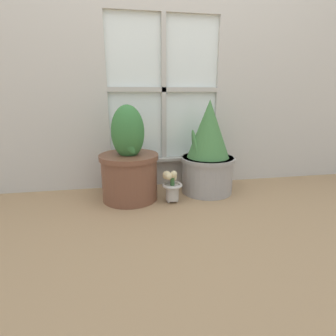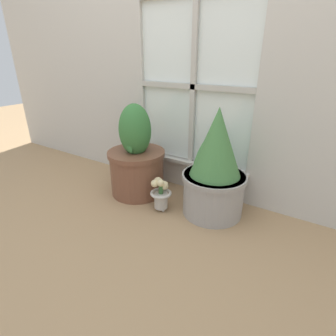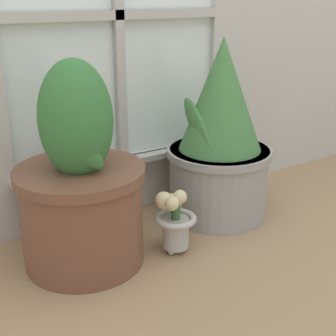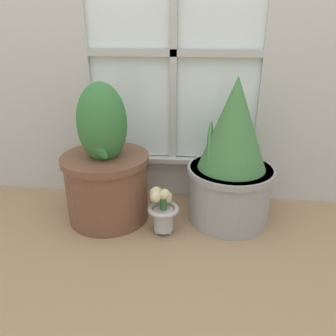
# 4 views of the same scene
# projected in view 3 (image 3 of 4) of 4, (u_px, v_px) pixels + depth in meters

# --- Properties ---
(ground_plane) EXTENTS (10.00, 10.00, 0.00)m
(ground_plane) POSITION_uv_depth(u_px,v_px,m) (227.00, 290.00, 1.45)
(ground_plane) COLOR tan
(potted_plant_left) EXTENTS (0.42, 0.42, 0.69)m
(potted_plant_left) POSITION_uv_depth(u_px,v_px,m) (81.00, 189.00, 1.52)
(potted_plant_left) COLOR brown
(potted_plant_left) RESTS_ON ground_plane
(potted_plant_right) EXTENTS (0.42, 0.42, 0.72)m
(potted_plant_right) POSITION_uv_depth(u_px,v_px,m) (220.00, 140.00, 1.84)
(potted_plant_right) COLOR #9E9993
(potted_plant_right) RESTS_ON ground_plane
(flower_vase) EXTENTS (0.15, 0.15, 0.24)m
(flower_vase) POSITION_uv_depth(u_px,v_px,m) (174.00, 219.00, 1.62)
(flower_vase) COLOR #BCB7AD
(flower_vase) RESTS_ON ground_plane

